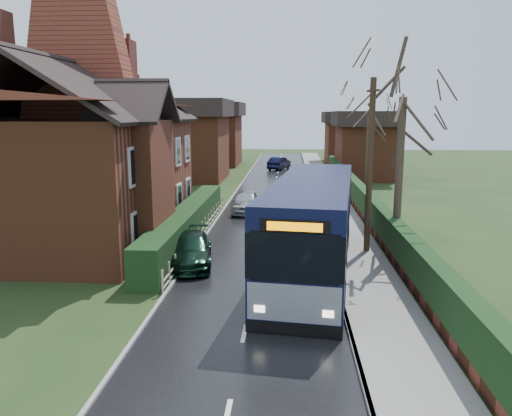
# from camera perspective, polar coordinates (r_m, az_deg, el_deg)

# --- Properties ---
(ground) EXTENTS (140.00, 140.00, 0.00)m
(ground) POSITION_cam_1_polar(r_m,az_deg,el_deg) (20.48, 0.17, -7.12)
(ground) COLOR #31431C
(ground) RESTS_ON ground
(road) EXTENTS (6.00, 100.00, 0.02)m
(road) POSITION_cam_1_polar(r_m,az_deg,el_deg) (30.14, 1.39, -1.26)
(road) COLOR black
(road) RESTS_ON ground
(pavement) EXTENTS (2.50, 100.00, 0.14)m
(pavement) POSITION_cam_1_polar(r_m,az_deg,el_deg) (30.25, 9.46, -1.25)
(pavement) COLOR slate
(pavement) RESTS_ON ground
(kerb_right) EXTENTS (0.12, 100.00, 0.14)m
(kerb_right) POSITION_cam_1_polar(r_m,az_deg,el_deg) (30.16, 7.19, -1.22)
(kerb_right) COLOR gray
(kerb_right) RESTS_ON ground
(kerb_left) EXTENTS (0.12, 100.00, 0.10)m
(kerb_left) POSITION_cam_1_polar(r_m,az_deg,el_deg) (30.41, -4.36, -1.11)
(kerb_left) COLOR gray
(kerb_left) RESTS_ON ground
(front_hedge) EXTENTS (1.20, 16.00, 1.60)m
(front_hedge) POSITION_cam_1_polar(r_m,az_deg,el_deg) (25.59, -7.86, -1.73)
(front_hedge) COLOR black
(front_hedge) RESTS_ON ground
(picket_fence) EXTENTS (0.10, 16.00, 0.90)m
(picket_fence) POSITION_cam_1_polar(r_m,az_deg,el_deg) (25.52, -6.19, -2.53)
(picket_fence) COLOR #958D65
(picket_fence) RESTS_ON ground
(right_wall_hedge) EXTENTS (0.60, 50.00, 1.80)m
(right_wall_hedge) POSITION_cam_1_polar(r_m,az_deg,el_deg) (30.27, 12.43, 0.48)
(right_wall_hedge) COLOR brown
(right_wall_hedge) RESTS_ON ground
(brick_house) EXTENTS (9.30, 14.60, 10.30)m
(brick_house) POSITION_cam_1_polar(r_m,az_deg,el_deg) (26.27, -18.60, 6.03)
(brick_house) COLOR brown
(brick_house) RESTS_ON ground
(bus) EXTENTS (4.37, 12.58, 3.74)m
(bus) POSITION_cam_1_polar(r_m,az_deg,el_deg) (19.94, 6.48, -2.16)
(bus) COLOR black
(bus) RESTS_ON ground
(car_silver) EXTENTS (1.67, 4.11, 1.40)m
(car_silver) POSITION_cam_1_polar(r_m,az_deg,el_deg) (32.07, -1.13, 0.72)
(car_silver) COLOR #BBBCC0
(car_silver) RESTS_ON ground
(car_green) EXTENTS (2.45, 4.65, 1.28)m
(car_green) POSITION_cam_1_polar(r_m,az_deg,el_deg) (21.26, -7.57, -4.74)
(car_green) COLOR black
(car_green) RESTS_ON ground
(car_distant) EXTENTS (2.70, 4.57, 1.42)m
(car_distant) POSITION_cam_1_polar(r_m,az_deg,el_deg) (56.94, 2.67, 5.13)
(car_distant) COLOR black
(car_distant) RESTS_ON ground
(bus_stop_sign) EXTENTS (0.12, 0.44, 2.90)m
(bus_stop_sign) POSITION_cam_1_polar(r_m,az_deg,el_deg) (25.90, 8.11, 0.93)
(bus_stop_sign) COLOR slate
(bus_stop_sign) RESTS_ON ground
(telegraph_pole) EXTENTS (0.42, 0.98, 7.81)m
(telegraph_pole) POSITION_cam_1_polar(r_m,az_deg,el_deg) (22.66, 12.89, 4.57)
(telegraph_pole) COLOR #2E2114
(telegraph_pole) RESTS_ON ground
(tree_right_near) EXTENTS (4.61, 4.61, 9.96)m
(tree_right_near) POSITION_cam_1_polar(r_m,az_deg,el_deg) (22.39, 16.55, 13.27)
(tree_right_near) COLOR #382B21
(tree_right_near) RESTS_ON ground
(tree_right_far) EXTENTS (4.55, 4.55, 8.79)m
(tree_right_far) POSITION_cam_1_polar(r_m,az_deg,el_deg) (41.61, 12.86, 10.88)
(tree_right_far) COLOR #382B21
(tree_right_far) RESTS_ON ground
(tree_house_side) EXTENTS (4.21, 4.21, 9.58)m
(tree_house_side) POSITION_cam_1_polar(r_m,az_deg,el_deg) (38.48, -13.14, 11.78)
(tree_house_side) COLOR #35281F
(tree_house_side) RESTS_ON ground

